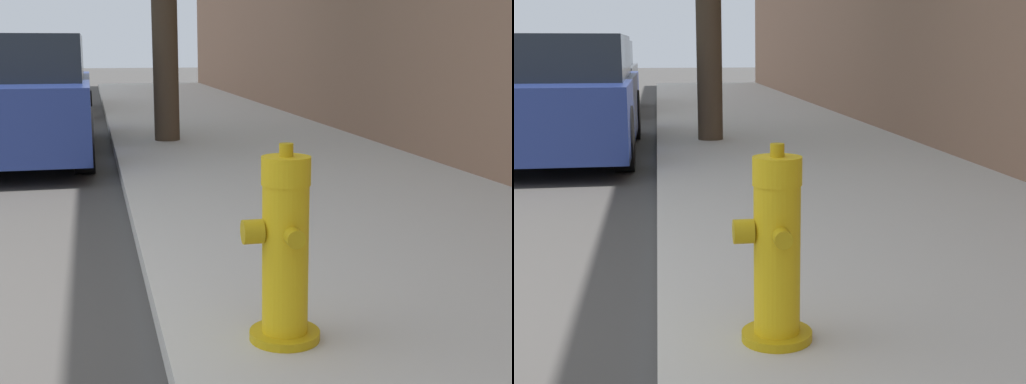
{
  "view_description": "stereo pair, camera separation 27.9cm",
  "coord_description": "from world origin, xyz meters",
  "views": [
    {
      "loc": [
        1.85,
        -2.85,
        1.27
      ],
      "look_at": [
        2.72,
        0.93,
        0.47
      ],
      "focal_mm": 50.0,
      "sensor_mm": 36.0,
      "label": 1
    },
    {
      "loc": [
        2.12,
        -2.9,
        1.27
      ],
      "look_at": [
        2.72,
        0.93,
        0.47
      ],
      "focal_mm": 50.0,
      "sensor_mm": 36.0,
      "label": 2
    }
  ],
  "objects": [
    {
      "name": "fire_hydrant",
      "position": [
        2.56,
        -0.27,
        0.48
      ],
      "size": [
        0.31,
        0.31,
        0.79
      ],
      "color": "#C39C11",
      "rests_on": "sidewalk_slab"
    },
    {
      "name": "parked_car_mid",
      "position": [
        0.86,
        11.37,
        0.66
      ],
      "size": [
        1.71,
        3.84,
        1.37
      ],
      "color": "#4C5156",
      "rests_on": "ground_plane"
    },
    {
      "name": "parked_car_near",
      "position": [
        0.98,
        5.75,
        0.68
      ],
      "size": [
        1.77,
        4.26,
        1.39
      ],
      "color": "navy",
      "rests_on": "ground_plane"
    },
    {
      "name": "sidewalk_slab",
      "position": [
        3.65,
        0.0,
        0.06
      ],
      "size": [
        3.13,
        40.0,
        0.12
      ],
      "color": "beige",
      "rests_on": "ground_plane"
    }
  ]
}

